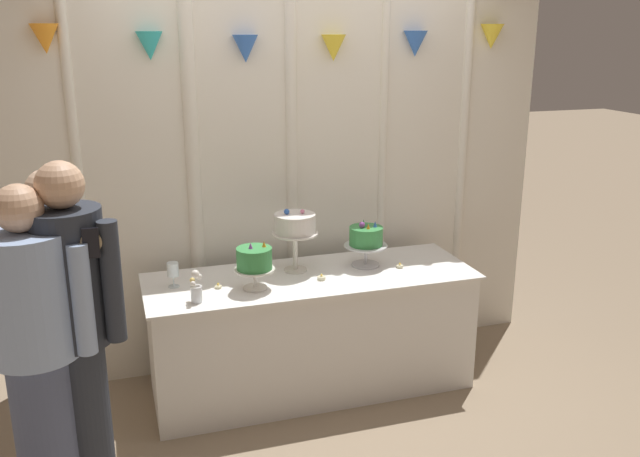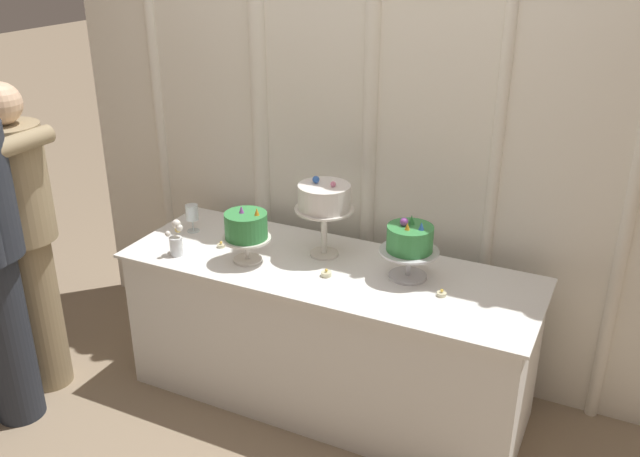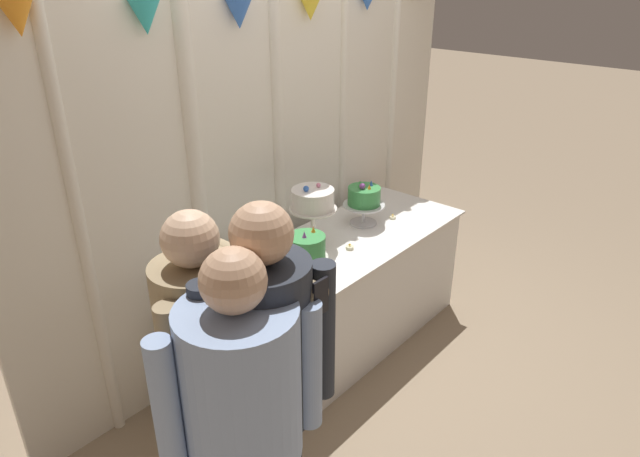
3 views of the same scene
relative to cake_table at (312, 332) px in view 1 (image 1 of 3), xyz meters
name	(u,v)px [view 1 (image 1 of 3)]	position (x,y,z in m)	size (l,w,h in m)	color
ground_plane	(316,394)	(0.00, -0.10, -0.37)	(24.00, 24.00, 0.00)	gray
draped_curtain	(287,173)	(-0.02, 0.47, 0.90)	(3.46, 0.16, 2.45)	white
cake_table	(312,332)	(0.00, 0.00, 0.00)	(1.97, 0.68, 0.74)	white
cake_display_leftmost	(254,261)	(-0.37, -0.11, 0.54)	(0.23, 0.23, 0.28)	silver
cake_display_center	(295,226)	(-0.07, 0.10, 0.65)	(0.28, 0.28, 0.39)	silver
cake_display_rightmost	(366,239)	(0.37, 0.06, 0.55)	(0.27, 0.27, 0.29)	silver
wine_glass	(173,270)	(-0.80, 0.06, 0.47)	(0.07, 0.07, 0.14)	silver
flower_vase	(196,289)	(-0.71, -0.20, 0.45)	(0.07, 0.10, 0.18)	silver
tealight_far_left	(218,287)	(-0.56, -0.04, 0.38)	(0.04, 0.04, 0.03)	beige
tealight_near_left	(321,278)	(0.03, -0.09, 0.38)	(0.05, 0.05, 0.04)	beige
tealight_near_right	(400,266)	(0.56, -0.04, 0.38)	(0.04, 0.04, 0.03)	beige
guest_girl_blue_dress	(62,317)	(-1.36, -0.52, 0.51)	(0.43, 0.61, 1.57)	#9E8966
guest_man_pink_jacket	(37,353)	(-1.45, -0.82, 0.48)	(0.50, 0.50, 1.58)	#4C5675
guest_man_dark_suit	(76,330)	(-1.29, -0.77, 0.54)	(0.42, 0.42, 1.65)	#282D38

